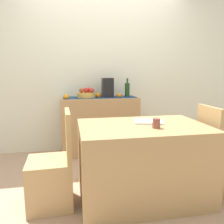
# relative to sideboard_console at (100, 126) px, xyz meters

# --- Properties ---
(ground_plane) EXTENTS (6.40, 6.40, 0.02)m
(ground_plane) POSITION_rel_sideboard_console_xyz_m (0.09, -0.92, -0.44)
(ground_plane) COLOR tan
(ground_plane) RESTS_ON ground
(room_wall_rear) EXTENTS (6.40, 0.06, 2.70)m
(room_wall_rear) POSITION_rel_sideboard_console_xyz_m (0.09, 0.26, 0.92)
(room_wall_rear) COLOR silver
(room_wall_rear) RESTS_ON ground
(sideboard_console) EXTENTS (1.15, 0.42, 0.87)m
(sideboard_console) POSITION_rel_sideboard_console_xyz_m (0.00, 0.00, 0.00)
(sideboard_console) COLOR tan
(sideboard_console) RESTS_ON ground
(table_runner) EXTENTS (1.08, 0.32, 0.01)m
(table_runner) POSITION_rel_sideboard_console_xyz_m (0.00, 0.00, 0.44)
(table_runner) COLOR navy
(table_runner) RESTS_ON sideboard_console
(fruit_bowl) EXTENTS (0.27, 0.27, 0.07)m
(fruit_bowl) POSITION_rel_sideboard_console_xyz_m (-0.20, 0.00, 0.47)
(fruit_bowl) COLOR gold
(fruit_bowl) RESTS_ON table_runner
(apple_left) EXTENTS (0.07, 0.07, 0.07)m
(apple_left) POSITION_rel_sideboard_console_xyz_m (-0.21, 0.01, 0.55)
(apple_left) COLOR red
(apple_left) RESTS_ON fruit_bowl
(apple_right) EXTENTS (0.07, 0.07, 0.07)m
(apple_right) POSITION_rel_sideboard_console_xyz_m (-0.12, -0.03, 0.55)
(apple_right) COLOR #BB352E
(apple_right) RESTS_ON fruit_bowl
(apple_rear) EXTENTS (0.07, 0.07, 0.07)m
(apple_rear) POSITION_rel_sideboard_console_xyz_m (-0.16, 0.09, 0.54)
(apple_rear) COLOR red
(apple_rear) RESTS_ON fruit_bowl
(apple_upper) EXTENTS (0.07, 0.07, 0.07)m
(apple_upper) POSITION_rel_sideboard_console_xyz_m (-0.27, -0.02, 0.54)
(apple_upper) COLOR #A63F20
(apple_upper) RESTS_ON fruit_bowl
(wine_bottle) EXTENTS (0.07, 0.07, 0.28)m
(wine_bottle) POSITION_rel_sideboard_console_xyz_m (0.42, 0.00, 0.54)
(wine_bottle) COLOR #1D3B18
(wine_bottle) RESTS_ON sideboard_console
(coffee_maker) EXTENTS (0.16, 0.18, 0.29)m
(coffee_maker) POSITION_rel_sideboard_console_xyz_m (0.12, 0.00, 0.58)
(coffee_maker) COLOR black
(coffee_maker) RESTS_ON sideboard_console
(orange_loose_near_bowl) EXTENTS (0.07, 0.07, 0.07)m
(orange_loose_near_bowl) POSITION_rel_sideboard_console_xyz_m (0.28, -0.08, 0.47)
(orange_loose_near_bowl) COLOR orange
(orange_loose_near_bowl) RESTS_ON sideboard_console
(orange_loose_mid) EXTENTS (0.07, 0.07, 0.07)m
(orange_loose_mid) POSITION_rel_sideboard_console_xyz_m (-0.49, -0.12, 0.47)
(orange_loose_mid) COLOR orange
(orange_loose_mid) RESTS_ON sideboard_console
(orange_loose_end) EXTENTS (0.08, 0.08, 0.08)m
(orange_loose_end) POSITION_rel_sideboard_console_xyz_m (-0.02, -0.02, 0.47)
(orange_loose_end) COLOR orange
(orange_loose_end) RESTS_ON sideboard_console
(dining_table) EXTENTS (1.22, 0.82, 0.74)m
(dining_table) POSITION_rel_sideboard_console_xyz_m (0.25, -1.31, -0.06)
(dining_table) COLOR tan
(dining_table) RESTS_ON ground
(open_book) EXTENTS (0.32, 0.27, 0.02)m
(open_book) POSITION_rel_sideboard_console_xyz_m (0.33, -1.22, 0.32)
(open_book) COLOR white
(open_book) RESTS_ON dining_table
(coffee_cup) EXTENTS (0.07, 0.07, 0.09)m
(coffee_cup) POSITION_rel_sideboard_console_xyz_m (0.33, -1.45, 0.35)
(coffee_cup) COLOR brown
(coffee_cup) RESTS_ON dining_table
(chair_near_window) EXTENTS (0.42, 0.42, 0.90)m
(chair_near_window) POSITION_rel_sideboard_console_xyz_m (-0.63, -1.31, -0.17)
(chair_near_window) COLOR tan
(chair_near_window) RESTS_ON ground
(chair_by_corner) EXTENTS (0.40, 0.40, 0.90)m
(chair_by_corner) POSITION_rel_sideboard_console_xyz_m (1.12, -1.31, -0.17)
(chair_by_corner) COLOR tan
(chair_by_corner) RESTS_ON ground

